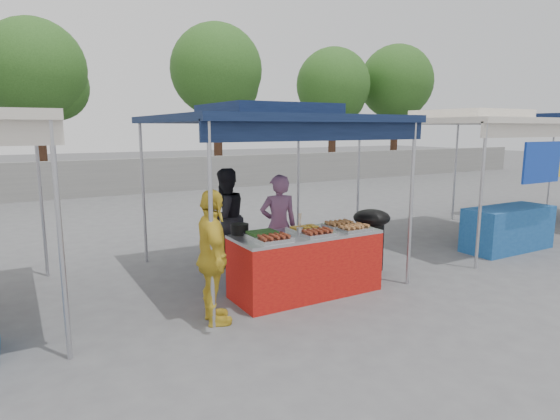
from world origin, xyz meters
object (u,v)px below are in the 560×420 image
cooking_pot (240,229)px  customer_person (213,258)px  vendor_table (306,263)px  wok_burner (371,234)px  helper_man (225,218)px  vendor_woman (278,226)px

cooking_pot → customer_person: 0.92m
vendor_table → cooking_pot: bearing=156.2°
cooking_pot → wok_burner: cooking_pot is taller
wok_burner → customer_person: size_ratio=0.62×
vendor_table → wok_burner: 1.57m
cooking_pot → helper_man: 1.46m
cooking_pot → vendor_woman: bearing=30.4°
cooking_pot → helper_man: size_ratio=0.15×
vendor_woman → helper_man: size_ratio=0.97×
customer_person → vendor_woman: bearing=-41.5°
customer_person → helper_man: bearing=-15.7°
helper_man → wok_burner: bearing=129.0°
cooking_pot → wok_burner: (2.32, 0.07, -0.34)m
vendor_woman → customer_person: customer_person is taller
customer_person → cooking_pot: bearing=-33.5°
wok_burner → vendor_woman: bearing=165.9°
helper_man → vendor_table: bearing=87.1°
wok_burner → vendor_woman: vendor_woman is taller
wok_burner → customer_person: 3.05m
vendor_table → vendor_woman: vendor_woman is taller
vendor_table → wok_burner: (1.51, 0.43, 0.15)m
vendor_woman → customer_person: size_ratio=0.99×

